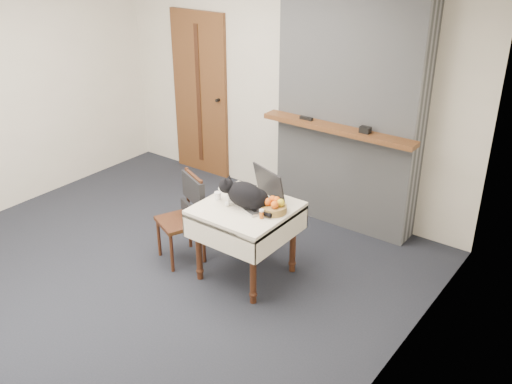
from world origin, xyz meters
TOP-DOWN VIEW (x-y plane):
  - ground at (0.00, 0.00)m, footprint 4.50×4.50m
  - room_shell at (0.00, 0.46)m, footprint 4.52×4.01m
  - door at (-1.20, 1.97)m, footprint 0.82×0.10m
  - chimney at (0.90, 1.85)m, footprint 1.62×0.48m
  - side_table at (0.72, 0.39)m, footprint 0.78×0.78m
  - laptop at (0.77, 0.52)m, footprint 0.50×0.46m
  - cat at (0.73, 0.38)m, footprint 0.56×0.29m
  - cream_jar at (0.43, 0.35)m, footprint 0.06×0.06m
  - pill_bottle at (0.95, 0.30)m, footprint 0.04×0.04m
  - fruit_basket at (0.97, 0.45)m, footprint 0.22×0.22m
  - desk_clutter at (0.90, 0.46)m, footprint 0.13×0.06m
  - chair at (0.09, 0.32)m, footprint 0.50×0.50m

SIDE VIEW (x-z plane):
  - ground at x=0.00m, z-range 0.00..0.00m
  - chair at x=0.09m, z-range 0.12..0.97m
  - side_table at x=0.72m, z-range 0.24..0.94m
  - desk_clutter at x=0.90m, z-range 0.70..0.71m
  - cream_jar at x=0.43m, z-range 0.70..0.77m
  - pill_bottle at x=0.95m, z-range 0.70..0.78m
  - fruit_basket at x=0.97m, z-range 0.69..0.82m
  - laptop at x=0.77m, z-range 0.62..0.93m
  - cat at x=0.73m, z-range 0.68..0.94m
  - door at x=-1.20m, z-range 0.00..2.00m
  - chimney at x=0.90m, z-range 0.00..2.60m
  - room_shell at x=0.00m, z-range 0.46..3.07m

